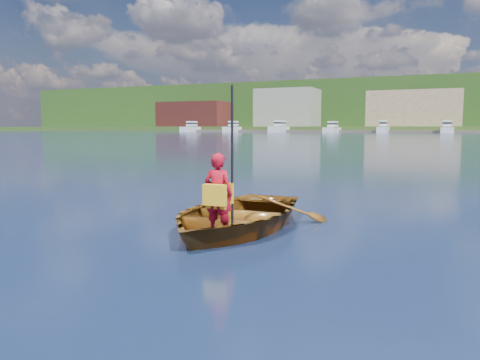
{
  "coord_description": "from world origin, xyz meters",
  "views": [
    {
      "loc": [
        3.54,
        -7.02,
        1.65
      ],
      "look_at": [
        0.61,
        -0.13,
        0.8
      ],
      "focal_mm": 35.0,
      "sensor_mm": 36.0,
      "label": 1
    }
  ],
  "objects": [
    {
      "name": "rowboat",
      "position": [
        0.52,
        -0.13,
        0.22
      ],
      "size": [
        2.61,
        3.62,
        0.74
      ],
      "color": "maroon",
      "rests_on": "ground"
    },
    {
      "name": "marina_yachts",
      "position": [
        -10.9,
        143.32,
        1.37
      ],
      "size": [
        145.17,
        12.75,
        4.21
      ],
      "color": "silver",
      "rests_on": "ground"
    },
    {
      "name": "waterfront_buildings",
      "position": [
        -7.74,
        165.0,
        7.74
      ],
      "size": [
        202.0,
        16.0,
        14.0
      ],
      "color": "brown",
      "rests_on": "ground"
    },
    {
      "name": "shoreline",
      "position": [
        0.0,
        236.61,
        10.32
      ],
      "size": [
        400.0,
        140.0,
        22.0
      ],
      "color": "#345829",
      "rests_on": "ground"
    },
    {
      "name": "hillside_trees",
      "position": [
        -10.59,
        241.07,
        18.69
      ],
      "size": [
        317.7,
        86.09,
        27.48
      ],
      "color": "#382314",
      "rests_on": "ground"
    },
    {
      "name": "ground",
      "position": [
        0.0,
        0.0,
        0.0
      ],
      "size": [
        600.0,
        600.0,
        0.0
      ],
      "color": "#132A49",
      "rests_on": "ground"
    },
    {
      "name": "dock",
      "position": [
        -5.09,
        148.0,
        0.4
      ],
      "size": [
        160.05,
        7.09,
        0.8
      ],
      "color": "brown",
      "rests_on": "ground"
    },
    {
      "name": "child_paddler",
      "position": [
        0.66,
        -1.03,
        0.7
      ],
      "size": [
        0.44,
        0.34,
        2.15
      ],
      "color": "#B20D21",
      "rests_on": "ground"
    }
  ]
}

